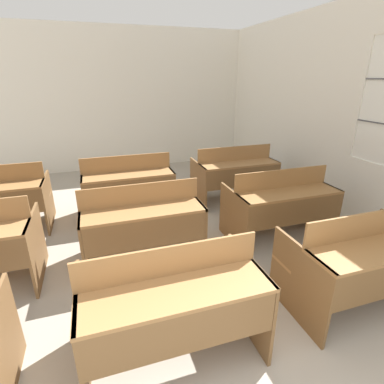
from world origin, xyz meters
name	(u,v)px	position (x,y,z in m)	size (l,w,h in m)	color
wall_back	(110,101)	(0.00, 6.84, 1.52)	(6.25, 0.06, 3.05)	white
wall_right_with_window	(332,114)	(3.09, 3.53, 1.50)	(0.06, 6.81, 3.05)	white
bench_front_center	(173,302)	(0.00, 1.45, 0.49)	(1.32, 0.79, 0.95)	brown
bench_front_right	(363,259)	(1.79, 1.44, 0.49)	(1.32, 0.79, 0.95)	brown
bench_second_center	(142,223)	(0.00, 2.79, 0.49)	(1.32, 0.79, 0.95)	brown
bench_second_right	(280,204)	(1.80, 2.76, 0.49)	(1.32, 0.79, 0.95)	brown
bench_third_center	(128,185)	(0.00, 4.10, 0.49)	(1.32, 0.79, 0.95)	brown
bench_third_right	(235,173)	(1.81, 4.14, 0.49)	(1.32, 0.79, 0.95)	brown
wastepaper_bin	(261,175)	(2.74, 4.81, 0.16)	(0.28, 0.28, 0.32)	#33477A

